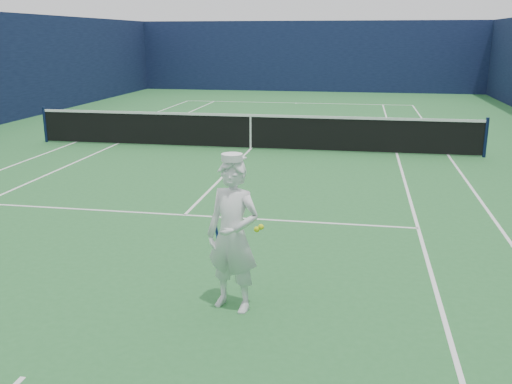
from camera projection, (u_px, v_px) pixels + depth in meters
ground at (251, 149)px, 16.43m from camera, size 80.00×80.00×0.00m
court_markings at (251, 149)px, 16.43m from camera, size 11.03×23.83×0.01m
windscreen_fence at (250, 79)px, 15.90m from camera, size 20.12×36.12×4.00m
tennis_net at (251, 130)px, 16.28m from camera, size 12.88×0.09×1.07m
tennis_player at (233, 235)px, 6.61m from camera, size 0.76×0.67×1.88m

